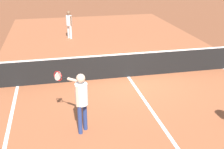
% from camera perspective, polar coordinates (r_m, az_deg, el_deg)
% --- Properties ---
extents(ground_plane, '(60.00, 60.00, 0.00)m').
position_cam_1_polar(ground_plane, '(10.99, 3.28, -0.46)').
color(ground_plane, brown).
extents(court_surface_inbounds, '(10.62, 24.40, 0.00)m').
position_cam_1_polar(court_surface_inbounds, '(10.99, 3.28, -0.45)').
color(court_surface_inbounds, '#9E5433').
rests_on(court_surface_inbounds, ground_plane).
extents(line_center_service, '(0.10, 6.40, 0.01)m').
position_cam_1_polar(line_center_service, '(8.29, 9.19, -8.92)').
color(line_center_service, white).
rests_on(line_center_service, ground_plane).
extents(net, '(9.82, 0.09, 1.07)m').
position_cam_1_polar(net, '(10.81, 3.33, 1.95)').
color(net, '#33383D').
rests_on(net, ground_plane).
extents(player_near, '(0.81, 1.02, 1.65)m').
position_cam_1_polar(player_near, '(7.25, -6.30, -4.40)').
color(player_near, navy).
rests_on(player_near, ground_plane).
extents(player_far, '(0.32, 0.37, 1.54)m').
position_cam_1_polar(player_far, '(16.21, -8.62, 10.38)').
color(player_far, white).
rests_on(player_far, ground_plane).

